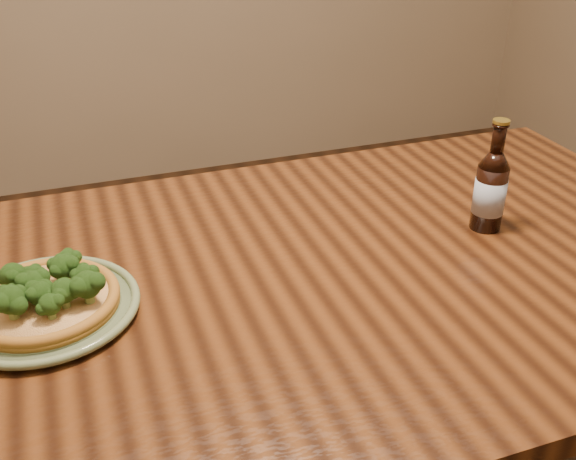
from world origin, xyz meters
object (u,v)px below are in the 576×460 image
object	(u,v)px
table	(294,319)
beer_bottle	(490,189)
pizza	(45,297)
plate	(45,308)

from	to	relation	value
table	beer_bottle	size ratio (longest dim) A/B	7.55
pizza	beer_bottle	distance (m)	0.79
plate	pizza	size ratio (longest dim) A/B	1.26
plate	beer_bottle	bearing A→B (deg)	0.57
pizza	beer_bottle	xyz separation A→B (m)	(0.78, 0.01, 0.05)
beer_bottle	pizza	bearing A→B (deg)	176.99
table	plate	xyz separation A→B (m)	(-0.40, 0.02, 0.10)
table	beer_bottle	world-z (taller)	beer_bottle
beer_bottle	table	bearing A→B (deg)	-179.26
pizza	beer_bottle	world-z (taller)	beer_bottle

